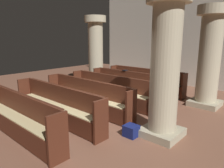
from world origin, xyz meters
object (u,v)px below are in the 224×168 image
at_px(lectern, 166,78).
at_px(kneeler_box_navy, 131,131).
at_px(pillar_far_side, 96,50).
at_px(pew_row_3, 87,95).
at_px(pew_row_4, 56,103).
at_px(pillar_aisle_side, 210,56).
at_px(pillar_aisle_rear, 165,64).
at_px(pew_row_2, 110,89).
at_px(pew_row_1, 129,84).
at_px(hymn_book, 125,70).
at_px(pew_row_5, 16,114).
at_px(pew_row_0, 145,80).

xyz_separation_m(lectern, kneeler_box_navy, (1.72, -5.02, -0.32)).
xyz_separation_m(pillar_far_side, kneeler_box_navy, (4.70, -3.38, -1.58)).
bearing_deg(pew_row_3, pew_row_4, -90.00).
relative_size(pillar_aisle_side, pillar_aisle_rear, 1.00).
distance_m(pew_row_2, pew_row_4, 2.23).
bearing_deg(pew_row_1, hymn_book, 153.14).
height_order(pew_row_1, lectern, lectern).
distance_m(pillar_aisle_side, lectern, 2.96).
bearing_deg(pew_row_2, pew_row_4, -90.00).
relative_size(pew_row_1, pillar_aisle_side, 1.09).
xyz_separation_m(pillar_aisle_rear, lectern, (-2.24, 4.51, -1.27)).
bearing_deg(pew_row_4, pew_row_5, -90.00).
bearing_deg(kneeler_box_navy, pew_row_3, 167.24).
relative_size(pew_row_0, pillar_aisle_side, 1.09).
xyz_separation_m(pew_row_0, pillar_far_side, (-2.59, -0.44, 1.21)).
distance_m(pew_row_1, pillar_aisle_side, 3.02).
xyz_separation_m(pillar_aisle_side, lectern, (-2.24, 1.47, -1.27)).
bearing_deg(pew_row_4, lectern, 85.99).
relative_size(pew_row_3, pew_row_5, 1.00).
distance_m(pew_row_3, kneeler_box_navy, 2.20).
relative_size(pew_row_3, kneeler_box_navy, 11.18).
height_order(pillar_aisle_rear, lectern, pillar_aisle_rear).
distance_m(pew_row_5, pillar_aisle_side, 6.05).
distance_m(pew_row_4, pillar_far_side, 4.92).
xyz_separation_m(pew_row_2, pew_row_4, (0.00, -2.23, 0.00)).
bearing_deg(pew_row_5, lectern, 86.65).
xyz_separation_m(pew_row_2, kneeler_box_navy, (2.11, -1.59, -0.38)).
bearing_deg(pillar_aisle_rear, pew_row_0, 128.52).
relative_size(pew_row_0, lectern, 3.31).
bearing_deg(pew_row_2, kneeler_box_navy, -37.01).
height_order(pew_row_4, hymn_book, hymn_book).
bearing_deg(pew_row_0, pillar_aisle_side, -5.78).
bearing_deg(pew_row_5, pew_row_3, 90.00).
bearing_deg(pew_row_5, pillar_aisle_rear, 40.63).
xyz_separation_m(pillar_aisle_side, kneeler_box_navy, (-0.52, -3.56, -1.58)).
xyz_separation_m(pillar_aisle_side, pillar_far_side, (-5.22, -0.18, 0.00)).
bearing_deg(pew_row_2, hymn_book, 105.72).
distance_m(pew_row_3, pillar_far_side, 4.07).
xyz_separation_m(pew_row_4, lectern, (0.40, 5.66, -0.06)).
xyz_separation_m(pillar_far_side, lectern, (2.98, 1.64, -1.27)).
height_order(pew_row_0, hymn_book, hymn_book).
bearing_deg(pew_row_3, pew_row_0, 90.00).
bearing_deg(pillar_aisle_rear, pew_row_4, -156.48).
relative_size(pew_row_1, pew_row_4, 1.00).
bearing_deg(pillar_far_side, pew_row_4, -57.21).
xyz_separation_m(pew_row_0, pillar_aisle_side, (2.64, -0.27, 1.21)).
distance_m(pew_row_4, lectern, 5.67).
bearing_deg(pew_row_0, pillar_aisle_rear, -51.48).
relative_size(pillar_far_side, hymn_book, 16.82).
bearing_deg(pew_row_2, lectern, 83.40).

